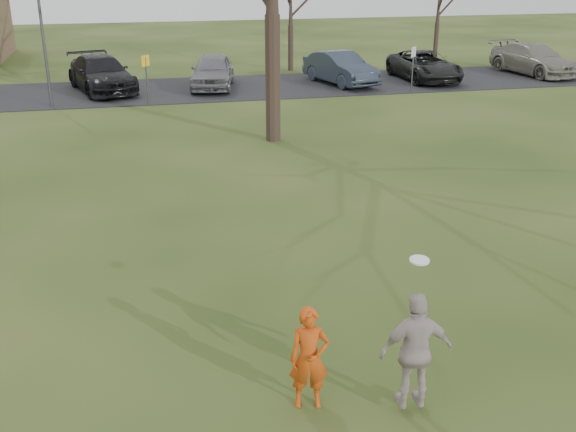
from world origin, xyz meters
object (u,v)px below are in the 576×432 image
object	(u,v)px
player_defender	(309,358)
catching_play	(416,351)
car_3	(101,74)
car_7	(533,59)
car_4	(213,71)
car_6	(425,66)
lamp_post	(40,9)
car_5	(340,68)

from	to	relation	value
player_defender	catching_play	size ratio (longest dim) A/B	0.72
car_3	car_7	size ratio (longest dim) A/B	1.02
car_7	catching_play	size ratio (longest dim) A/B	2.51
player_defender	car_4	xyz separation A→B (m)	(1.68, 24.67, 0.05)
car_3	car_6	xyz separation A→B (m)	(15.81, -0.59, -0.08)
car_3	lamp_post	xyz separation A→B (m)	(-2.04, -2.91, 3.13)
car_3	car_7	world-z (taller)	car_3
car_6	catching_play	distance (m)	27.23
car_4	car_7	world-z (taller)	car_4
player_defender	car_6	distance (m)	27.38
player_defender	car_3	world-z (taller)	car_3
car_7	lamp_post	distance (m)	24.54
car_3	car_6	bearing A→B (deg)	-18.08
player_defender	car_5	size ratio (longest dim) A/B	0.33
car_6	car_5	bearing A→B (deg)	-179.83
player_defender	car_6	xyz separation A→B (m)	(12.37, 24.43, -0.02)
car_3	car_7	distance (m)	22.15
car_4	car_5	distance (m)	6.23
catching_play	lamp_post	bearing A→B (deg)	106.87
car_3	car_4	world-z (taller)	car_3
player_defender	car_3	distance (m)	25.26
car_4	player_defender	bearing A→B (deg)	-82.13
car_7	car_3	bearing A→B (deg)	169.64
lamp_post	player_defender	bearing A→B (deg)	-76.09
player_defender	car_7	size ratio (longest dim) A/B	0.29
car_6	lamp_post	xyz separation A→B (m)	(-17.84, -2.32, 3.21)
car_3	catching_play	distance (m)	25.96
car_6	car_7	distance (m)	6.35
car_7	catching_play	distance (m)	30.67
player_defender	catching_play	distance (m)	1.48
car_7	catching_play	xyz separation A→B (m)	(-17.33, -25.30, 0.17)
catching_play	car_6	bearing A→B (deg)	66.20
car_4	car_6	distance (m)	10.69
car_3	player_defender	bearing A→B (deg)	-98.10
car_3	catching_play	bearing A→B (deg)	-95.24
player_defender	lamp_post	world-z (taller)	lamp_post
car_4	car_6	xyz separation A→B (m)	(10.69, -0.24, -0.07)
car_4	car_7	distance (m)	17.03
car_3	car_6	world-z (taller)	car_3
car_3	car_7	bearing A→B (deg)	-16.47
car_3	car_4	size ratio (longest dim) A/B	1.19
player_defender	car_3	bearing A→B (deg)	107.76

